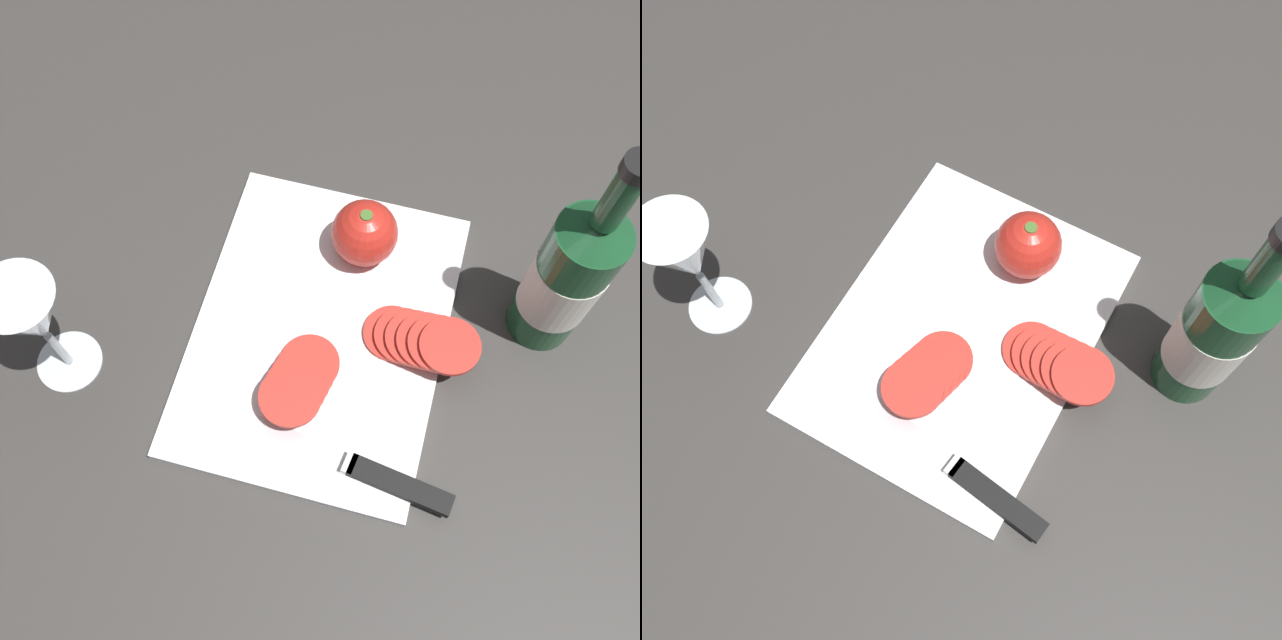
{
  "view_description": "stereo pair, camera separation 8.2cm",
  "coord_description": "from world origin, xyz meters",
  "views": [
    {
      "loc": [
        0.39,
        0.05,
        0.8
      ],
      "look_at": [
        0.07,
        -0.03,
        0.04
      ],
      "focal_mm": 42.0,
      "sensor_mm": 36.0,
      "label": 1
    },
    {
      "loc": [
        0.36,
        0.13,
        0.8
      ],
      "look_at": [
        0.07,
        -0.03,
        0.04
      ],
      "focal_mm": 42.0,
      "sensor_mm": 36.0,
      "label": 2
    }
  ],
  "objects": [
    {
      "name": "tomato_slice_stack_far",
      "position": [
        0.06,
        0.08,
        0.03
      ],
      "size": [
        0.08,
        0.13,
        0.04
      ],
      "color": "red",
      "rests_on": "cutting_board"
    },
    {
      "name": "wine_bottle",
      "position": [
        -0.01,
        0.21,
        0.11
      ],
      "size": [
        0.08,
        0.08,
        0.31
      ],
      "color": "#194C28",
      "rests_on": "ground_plane"
    },
    {
      "name": "whole_tomato",
      "position": [
        -0.05,
        -0.01,
        0.05
      ],
      "size": [
        0.08,
        0.08,
        0.08
      ],
      "color": "red",
      "rests_on": "cutting_board"
    },
    {
      "name": "cutting_board",
      "position": [
        0.07,
        -0.03,
        0.01
      ],
      "size": [
        0.37,
        0.28,
        0.01
      ],
      "color": "white",
      "rests_on": "ground_plane"
    },
    {
      "name": "wine_glass",
      "position": [
        0.18,
        -0.3,
        0.12
      ],
      "size": [
        0.08,
        0.08,
        0.17
      ],
      "color": "silver",
      "rests_on": "ground_plane"
    },
    {
      "name": "ground_plane",
      "position": [
        0.0,
        0.0,
        0.0
      ],
      "size": [
        3.0,
        3.0,
        0.0
      ],
      "primitive_type": "plane",
      "color": "#383533"
    },
    {
      "name": "knife",
      "position": [
        0.22,
        0.06,
        0.02
      ],
      "size": [
        0.07,
        0.3,
        0.01
      ],
      "rotation": [
        0.0,
        0.0,
        4.57
      ],
      "color": "silver",
      "rests_on": "cutting_board"
    },
    {
      "name": "tomato_slice_stack_near",
      "position": [
        0.14,
        -0.04,
        0.03
      ],
      "size": [
        0.12,
        0.07,
        0.03
      ],
      "color": "red",
      "rests_on": "cutting_board"
    }
  ]
}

